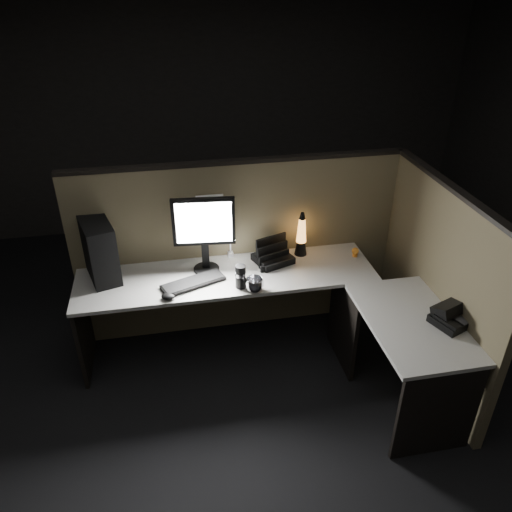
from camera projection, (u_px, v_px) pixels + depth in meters
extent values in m
plane|color=black|center=(261.00, 397.00, 3.73)|extent=(6.00, 6.00, 0.00)
plane|color=#282623|center=(209.00, 113.00, 5.59)|extent=(6.00, 0.00, 6.00)
cube|color=brown|center=(239.00, 250.00, 4.14)|extent=(2.66, 0.06, 1.50)
cube|color=brown|center=(436.00, 288.00, 3.65)|extent=(0.06, 1.66, 1.50)
cube|color=beige|center=(227.00, 276.00, 3.86)|extent=(2.30, 0.60, 0.03)
cube|color=beige|center=(412.00, 322.00, 3.36)|extent=(0.60, 1.00, 0.03)
cube|color=black|center=(84.00, 331.00, 3.86)|extent=(0.03, 0.55, 0.70)
cube|color=black|center=(437.00, 414.00, 3.14)|extent=(0.55, 0.03, 0.70)
cube|color=black|center=(343.00, 324.00, 3.93)|extent=(0.03, 0.55, 0.70)
cube|color=black|center=(99.00, 249.00, 3.72)|extent=(0.31, 0.48, 0.46)
cylinder|color=black|center=(207.00, 269.00, 3.90)|extent=(0.20, 0.20, 0.02)
cube|color=black|center=(205.00, 254.00, 3.86)|extent=(0.06, 0.05, 0.22)
cube|color=black|center=(204.00, 222.00, 3.71)|extent=(0.47, 0.09, 0.38)
cube|color=white|center=(204.00, 223.00, 3.69)|extent=(0.41, 0.04, 0.32)
cube|color=black|center=(193.00, 283.00, 3.73)|extent=(0.50, 0.32, 0.02)
ellipsoid|color=black|center=(168.00, 297.00, 3.56)|extent=(0.12, 0.10, 0.04)
cube|color=white|center=(231.00, 254.00, 4.08)|extent=(0.04, 0.05, 0.03)
cylinder|color=white|center=(230.00, 242.00, 4.02)|extent=(0.01, 0.01, 0.20)
cylinder|color=white|center=(231.00, 235.00, 3.92)|extent=(0.01, 0.13, 0.01)
sphere|color=white|center=(233.00, 240.00, 3.86)|extent=(0.05, 0.05, 0.05)
cube|color=black|center=(273.00, 259.00, 4.00)|extent=(0.34, 0.32, 0.06)
cube|color=black|center=(274.00, 256.00, 3.95)|extent=(0.27, 0.11, 0.10)
cube|color=black|center=(271.00, 244.00, 4.03)|extent=(0.27, 0.11, 0.19)
cone|color=black|center=(301.00, 248.00, 4.09)|extent=(0.10, 0.10, 0.12)
cone|color=#F59940|center=(302.00, 230.00, 4.01)|extent=(0.08, 0.08, 0.20)
sphere|color=#8F3A14|center=(301.00, 237.00, 4.04)|extent=(0.04, 0.04, 0.04)
sphere|color=#8F3A14|center=(302.00, 229.00, 4.00)|extent=(0.03, 0.03, 0.03)
cone|color=black|center=(302.00, 216.00, 3.94)|extent=(0.05, 0.05, 0.06)
cylinder|color=black|center=(241.00, 276.00, 3.65)|extent=(0.08, 0.08, 0.18)
imported|color=silver|center=(254.00, 285.00, 3.63)|extent=(0.16, 0.16, 0.11)
sphere|color=orange|center=(355.00, 251.00, 4.06)|extent=(0.06, 0.06, 0.06)
cube|color=white|center=(210.00, 213.00, 3.89)|extent=(0.21, 0.00, 0.30)
cube|color=black|center=(452.00, 320.00, 3.31)|extent=(0.31, 0.29, 0.05)
cube|color=black|center=(451.00, 308.00, 3.32)|extent=(0.28, 0.23, 0.12)
cube|color=black|center=(447.00, 322.00, 3.24)|extent=(0.12, 0.19, 0.04)
cube|color=#3F3F42|center=(463.00, 318.00, 3.28)|extent=(0.14, 0.14, 0.00)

